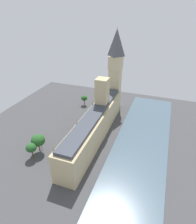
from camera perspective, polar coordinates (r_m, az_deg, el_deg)
The scene contains 12 objects.
ground_plane at distance 115.67m, azimuth -2.00°, elevation -7.41°, with size 144.46×144.46×0.00m, color #424244.
river_thames at distance 110.28m, azimuth 12.30°, elevation -10.24°, with size 29.14×130.02×0.25m, color #475B6B.
parliament_building at distance 110.93m, azimuth -0.86°, elevation -3.46°, with size 11.42×74.46×32.12m.
clock_tower at distance 137.53m, azimuth 5.16°, elevation 12.34°, with size 8.86×8.86×56.50m.
car_blue_midblock at distance 135.91m, azimuth -2.45°, elevation -0.85°, with size 2.07×4.63×1.74m.
double_decker_bus_corner at distance 118.02m, azimuth -6.39°, elevation -5.19°, with size 2.81×10.55×4.75m.
car_white_far_end at distance 110.33m, azimuth -9.54°, elevation -9.39°, with size 1.82×4.22×1.74m.
pedestrian_under_trees at distance 110.78m, azimuth -6.17°, elevation -9.05°, with size 0.60×0.65×1.54m.
plane_tree_opposite_hall at distance 105.41m, azimuth -17.24°, elevation -7.98°, with size 7.16×7.16×10.63m.
plane_tree_near_tower at distance 103.49m, azimuth -19.07°, elevation -9.91°, with size 5.35×5.35×8.75m.
plane_tree_leading at distance 149.15m, azimuth -4.09°, elevation 4.09°, with size 4.79×4.79×7.83m.
street_lamp_trailing at distance 108.23m, azimuth -16.40°, elevation -9.03°, with size 0.56×0.56×5.84m.
Camera 1 is at (-35.27, 85.76, 69.15)m, focal length 31.05 mm.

